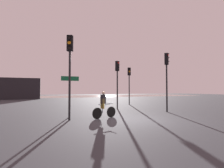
{
  "coord_description": "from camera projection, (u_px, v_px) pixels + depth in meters",
  "views": [
    {
      "loc": [
        -5.03,
        -8.75,
        1.69
      ],
      "look_at": [
        0.5,
        5.0,
        2.2
      ],
      "focal_mm": 28.0,
      "sensor_mm": 36.0,
      "label": 1
    }
  ],
  "objects": [
    {
      "name": "water_strip",
      "position": [
        63.0,
        96.0,
        45.46
      ],
      "size": [
        80.0,
        16.0,
        0.01
      ],
      "primitive_type": "cube",
      "color": "#9E937F",
      "rests_on": "ground"
    },
    {
      "name": "traffic_light_near_left",
      "position": [
        70.0,
        61.0,
        9.86
      ],
      "size": [
        0.39,
        0.41,
        4.79
      ],
      "rotation": [
        0.0,
        0.0,
        2.71
      ],
      "color": "black",
      "rests_on": "ground"
    },
    {
      "name": "distant_building",
      "position": [
        6.0,
        89.0,
        32.07
      ],
      "size": [
        11.83,
        4.0,
        3.89
      ],
      "primitive_type": "cube",
      "color": "black",
      "rests_on": "ground"
    },
    {
      "name": "direction_sign_post",
      "position": [
        70.0,
        90.0,
        10.97
      ],
      "size": [
        1.1,
        0.11,
        2.6
      ],
      "rotation": [
        0.0,
        0.0,
        3.14
      ],
      "color": "slate",
      "rests_on": "ground"
    },
    {
      "name": "ground_plane",
      "position": [
        137.0,
        120.0,
        9.93
      ],
      "size": [
        120.0,
        120.0,
        0.0
      ],
      "primitive_type": "plane",
      "color": "#333338"
    },
    {
      "name": "traffic_light_center",
      "position": [
        117.0,
        75.0,
        15.85
      ],
      "size": [
        0.4,
        0.42,
        4.32
      ],
      "rotation": [
        0.0,
        0.0,
        3.71
      ],
      "color": "black",
      "rests_on": "ground"
    },
    {
      "name": "traffic_light_far_right",
      "position": [
        129.0,
        79.0,
        20.3
      ],
      "size": [
        0.36,
        0.38,
        4.3
      ],
      "rotation": [
        0.0,
        0.0,
        2.96
      ],
      "color": "black",
      "rests_on": "ground"
    },
    {
      "name": "cyclist",
      "position": [
        104.0,
        105.0,
        10.43
      ],
      "size": [
        1.64,
        0.64,
        1.62
      ],
      "rotation": [
        0.0,
        0.0,
        -1.26
      ],
      "color": "black",
      "rests_on": "ground"
    },
    {
      "name": "traffic_light_near_right",
      "position": [
        167.0,
        71.0,
        13.54
      ],
      "size": [
        0.41,
        0.42,
        4.56
      ],
      "rotation": [
        0.0,
        0.0,
        3.81
      ],
      "color": "black",
      "rests_on": "ground"
    }
  ]
}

